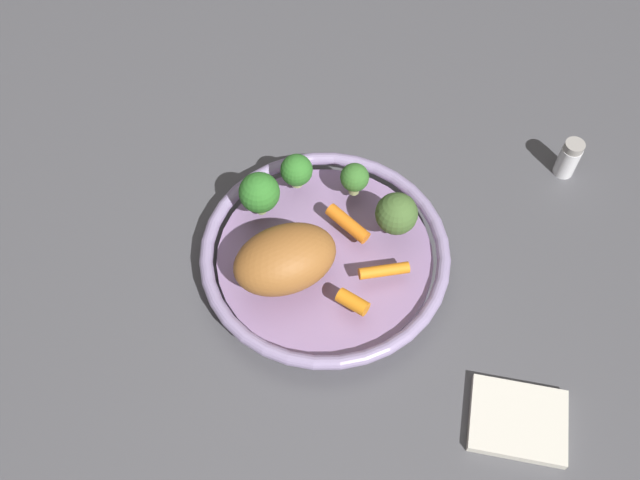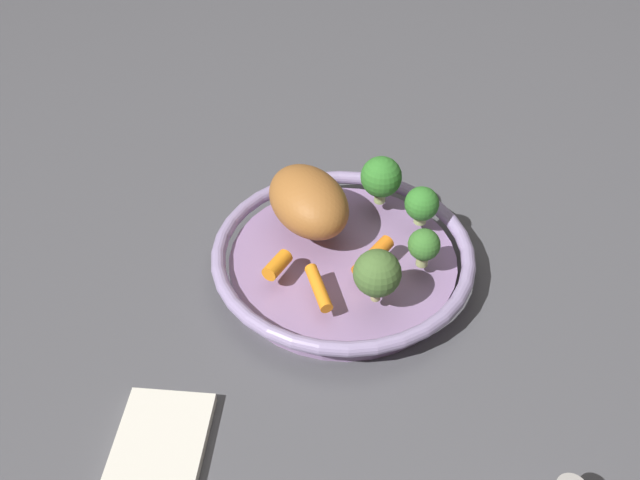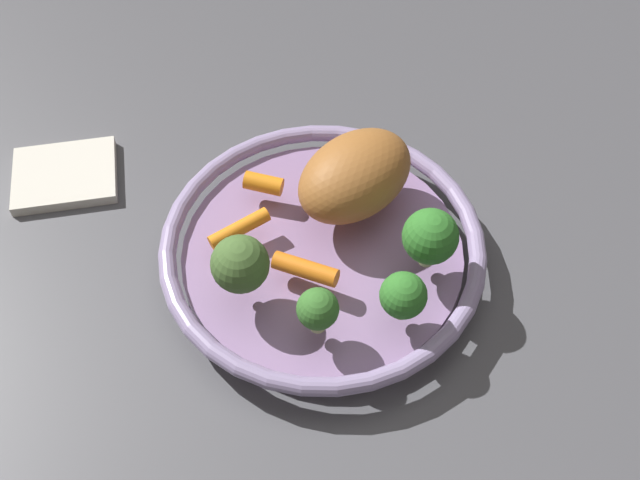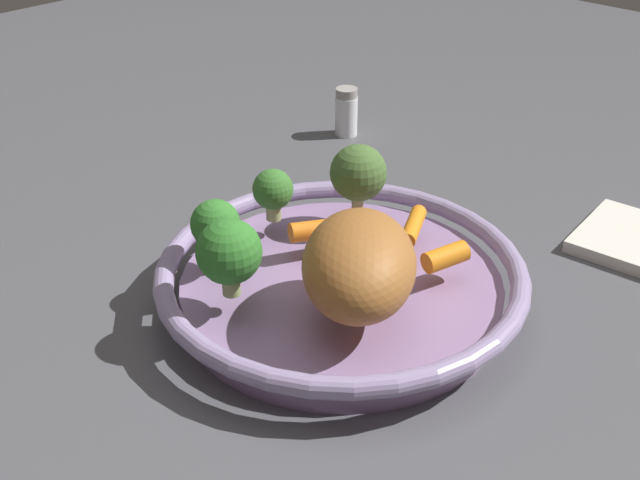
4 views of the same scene
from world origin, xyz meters
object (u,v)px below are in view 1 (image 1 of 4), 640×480
Objects in this scene: roast_chicken_piece at (285,259)px; broccoli_floret_small at (259,193)px; broccoli_floret_edge at (396,214)px; dish_towel at (518,420)px; broccoli_floret_large at (297,170)px; broccoli_floret_mid at (355,178)px; baby_carrot_back at (384,271)px; baby_carrot_right at (353,302)px; salt_shaker at (569,158)px; serving_bowl at (325,256)px; baby_carrot_center at (348,224)px.

roast_chicken_piece reaches higher than broccoli_floret_small.
roast_chicken_piece is 0.17m from broccoli_floret_edge.
roast_chicken_piece is at bearing -16.11° from dish_towel.
broccoli_floret_mid is at bearing -173.42° from broccoli_floret_large.
dish_towel is at bearing 147.39° from baby_carrot_back.
broccoli_floret_small is (0.17, -0.11, 0.03)m from baby_carrot_right.
baby_carrot_back is 1.02× the size of salt_shaker.
baby_carrot_back is at bearing -163.51° from roast_chicken_piece.
broccoli_floret_edge is 1.01× the size of broccoli_floret_small.
serving_bowl is 5.09× the size of baby_carrot_back.
broccoli_floret_edge is 0.16m from broccoli_floret_large.
baby_carrot_back is at bearing 51.94° from salt_shaker.
baby_carrot_center is at bearing -41.34° from baby_carrot_back.
serving_bowl is at bearing -125.86° from roast_chicken_piece.
roast_chicken_piece reaches higher than baby_carrot_back.
serving_bowl is 0.10m from baby_carrot_back.
baby_carrot_back is at bearing -115.55° from baby_carrot_right.
broccoli_floret_mid is at bearing -58.55° from baby_carrot_back.
baby_carrot_right reaches higher than baby_carrot_back.
serving_bowl is at bearing -51.69° from baby_carrot_right.
baby_carrot_back is at bearing 121.45° from broccoli_floret_mid.
broccoli_floret_edge is at bearing -169.24° from baby_carrot_center.
baby_carrot_center reaches higher than salt_shaker.
baby_carrot_right is at bearing -17.72° from dish_towel.
baby_carrot_right reaches higher than salt_shaker.
baby_carrot_center is 0.35m from dish_towel.
broccoli_floret_edge is 0.09m from broccoli_floret_mid.
dish_towel is (-0.29, 0.26, -0.08)m from broccoli_floret_mid.
broccoli_floret_edge is at bearing -138.95° from roast_chicken_piece.
baby_carrot_center is (-0.02, -0.04, 0.03)m from serving_bowl.
broccoli_floret_edge is at bearing 43.60° from salt_shaker.
baby_carrot_right is 0.26m from dish_towel.
dish_towel is (-0.28, 0.20, -0.05)m from baby_carrot_center.
baby_carrot_center is at bearing 149.72° from broccoli_floret_large.
roast_chicken_piece is 0.49m from salt_shaker.
broccoli_floret_small is at bearing -33.88° from baby_carrot_right.
roast_chicken_piece is 1.15× the size of dish_towel.
baby_carrot_center is 0.09m from baby_carrot_back.
roast_chicken_piece is 2.56× the size of broccoli_floret_mid.
broccoli_floret_edge is 0.19m from broccoli_floret_small.
roast_chicken_piece reaches higher than serving_bowl.
baby_carrot_center is at bearing -71.82° from baby_carrot_right.
dish_towel is at bearing 153.07° from serving_bowl.
salt_shaker is at bearing -151.04° from broccoli_floret_mid.
serving_bowl is 0.12m from broccoli_floret_mid.
dish_towel is at bearing 88.16° from salt_shaker.
baby_carrot_back is 0.07m from baby_carrot_right.
baby_carrot_right is (-0.04, 0.12, 0.00)m from baby_carrot_center.
broccoli_floret_edge is at bearing -147.58° from serving_bowl.
broccoli_floret_mid is 0.40m from dish_towel.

